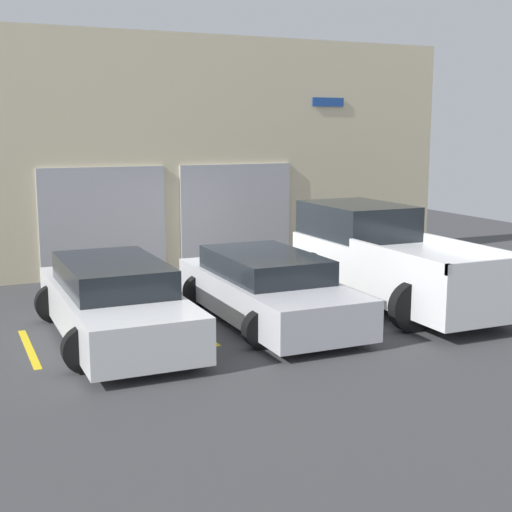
# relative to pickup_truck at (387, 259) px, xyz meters

# --- Properties ---
(ground_plane) EXTENTS (28.00, 28.00, 0.00)m
(ground_plane) POSITION_rel_pickup_truck_xyz_m (-2.75, 1.69, -0.87)
(ground_plane) COLOR #3D3D3F
(shophouse_building) EXTENTS (14.56, 0.68, 5.61)m
(shophouse_building) POSITION_rel_pickup_truck_xyz_m (-2.75, 4.98, 1.90)
(shophouse_building) COLOR beige
(shophouse_building) RESTS_ON ground
(pickup_truck) EXTENTS (2.45, 5.28, 1.86)m
(pickup_truck) POSITION_rel_pickup_truck_xyz_m (0.00, 0.00, 0.00)
(pickup_truck) COLOR white
(pickup_truck) RESTS_ON ground
(sedan_white) EXTENTS (2.19, 4.75, 1.29)m
(sedan_white) POSITION_rel_pickup_truck_xyz_m (-5.50, -0.28, -0.26)
(sedan_white) COLOR white
(sedan_white) RESTS_ON ground
(sedan_side) EXTENTS (2.17, 4.72, 1.22)m
(sedan_side) POSITION_rel_pickup_truck_xyz_m (-2.75, -0.28, -0.29)
(sedan_side) COLOR silver
(sedan_side) RESTS_ON ground
(parking_stripe_far_left) EXTENTS (0.12, 2.20, 0.01)m
(parking_stripe_far_left) POSITION_rel_pickup_truck_xyz_m (-6.88, -0.31, -0.87)
(parking_stripe_far_left) COLOR gold
(parking_stripe_far_left) RESTS_ON ground
(parking_stripe_left) EXTENTS (0.12, 2.20, 0.01)m
(parking_stripe_left) POSITION_rel_pickup_truck_xyz_m (-4.13, -0.31, -0.87)
(parking_stripe_left) COLOR gold
(parking_stripe_left) RESTS_ON ground
(parking_stripe_centre) EXTENTS (0.12, 2.20, 0.01)m
(parking_stripe_centre) POSITION_rel_pickup_truck_xyz_m (-1.38, -0.31, -0.87)
(parking_stripe_centre) COLOR gold
(parking_stripe_centre) RESTS_ON ground
(parking_stripe_right) EXTENTS (0.12, 2.20, 0.01)m
(parking_stripe_right) POSITION_rel_pickup_truck_xyz_m (1.38, -0.31, -0.87)
(parking_stripe_right) COLOR gold
(parking_stripe_right) RESTS_ON ground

